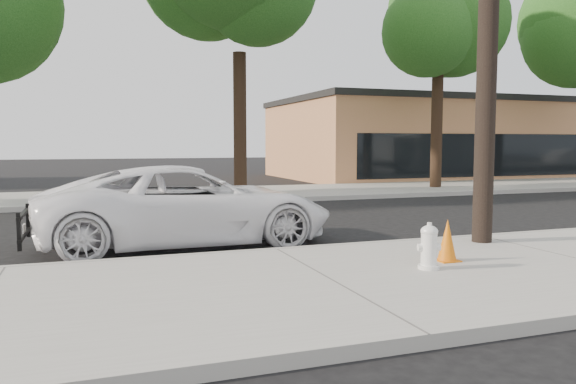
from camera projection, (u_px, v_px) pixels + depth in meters
name	position (u px, v px, depth m)	size (l,w,h in m)	color
ground	(243.00, 237.00, 11.18)	(120.00, 120.00, 0.00)	black
near_sidewalk	(330.00, 285.00, 7.13)	(90.00, 4.40, 0.15)	gray
far_sidewalk	(179.00, 196.00, 19.15)	(90.00, 5.00, 0.15)	gray
curb_near	(276.00, 253.00, 9.20)	(90.00, 0.12, 0.16)	#9E9B93
building_main	(446.00, 141.00, 31.36)	(18.00, 10.00, 4.00)	#BD7E4E
tree_d	(446.00, 26.00, 21.49)	(4.50, 4.35, 8.75)	black
police_cruiser	(188.00, 206.00, 10.24)	(2.43, 5.28, 1.47)	white
fire_hydrant	(429.00, 248.00, 7.68)	(0.33, 0.29, 0.60)	white
traffic_cone	(447.00, 241.00, 8.20)	(0.32, 0.32, 0.62)	orange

